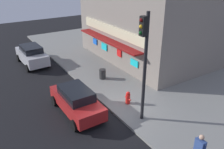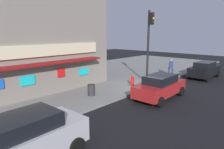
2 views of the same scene
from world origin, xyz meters
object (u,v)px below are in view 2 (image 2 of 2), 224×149
Objects in this scene: traffic_light at (149,38)px; trash_can at (91,90)px; fire_hydrant at (132,81)px; pedestrian at (171,67)px; parked_car_silver at (23,140)px; parked_car_black at (204,70)px; parked_car_red at (160,86)px.

traffic_light reaches higher than trash_can.
fire_hydrant is 5.79m from pedestrian.
traffic_light is 6.72m from trash_can.
fire_hydrant is at bearing -6.95° from trash_can.
parked_car_silver reaches higher than fire_hydrant.
trash_can is 0.18× the size of parked_car_black.
fire_hydrant is at bearing 71.55° from parked_car_red.
traffic_light is at bearing -8.45° from trash_can.
traffic_light is at bearing 44.28° from parked_car_red.
fire_hydrant is at bearing 157.37° from parked_car_black.
pedestrian reaches higher than parked_car_red.
trash_can is at bearing 162.54° from parked_car_black.
trash_can is at bearing 171.55° from traffic_light.
fire_hydrant is at bearing 17.16° from parked_car_silver.
parked_car_black is 17.73m from parked_car_silver.
trash_can is 0.45× the size of pedestrian.
parked_car_silver reaches higher than parked_car_red.
parked_car_black is at bearing 0.04° from parked_car_silver.
traffic_light is at bearing -11.88° from fire_hydrant.
traffic_light is 7.15× the size of fire_hydrant.
trash_can is 12.08m from parked_car_black.
parked_car_red is at bearing -49.64° from trash_can.
parked_car_red is (-2.73, -2.66, -3.12)m from traffic_light.
pedestrian is 0.38× the size of parked_car_red.
parked_car_black is (8.54, -0.11, 0.01)m from parked_car_red.
parked_car_red is 1.01× the size of parked_car_silver.
traffic_light is 3.61× the size of pedestrian.
parked_car_black is (11.52, -3.63, 0.31)m from trash_can.
parked_car_black is at bearing -25.55° from traffic_light.
trash_can is at bearing 30.38° from parked_car_silver.
parked_car_red is 8.54m from parked_car_black.
trash_can is 0.17× the size of parked_car_red.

